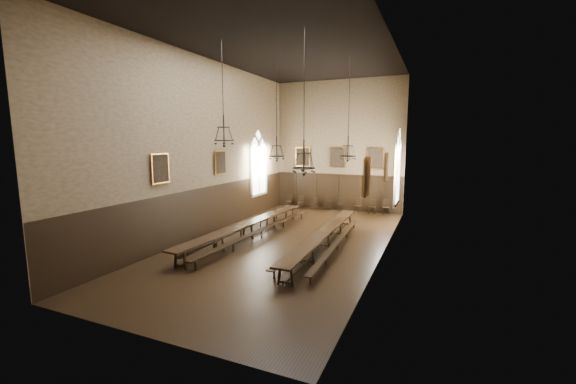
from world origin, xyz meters
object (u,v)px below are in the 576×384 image
Objects in this scene: bench_right_outer at (338,244)px; chair_5 at (357,208)px; bench_left_inner at (262,232)px; chair_1 at (301,204)px; chandelier_back_right at (348,149)px; bench_left_outer at (241,231)px; table_left at (248,230)px; chair_2 at (314,205)px; chair_3 at (327,206)px; chair_0 at (289,203)px; bench_right_inner at (316,240)px; chandelier_front_left at (224,134)px; table_right at (324,240)px; chandelier_front_right at (304,159)px; chair_4 at (341,207)px; chair_7 at (386,210)px; chandelier_back_left at (277,150)px; chair_6 at (372,209)px.

chair_5 is (-0.96, 8.63, 0.04)m from bench_right_outer.
bench_right_outer is (4.01, -0.30, -0.05)m from bench_left_inner.
chair_1 is 8.75m from chandelier_back_right.
bench_left_outer is 5.11m from bench_right_outer.
table_left is 0.69m from bench_left_inner.
chair_3 reaches higher than chair_2.
chair_5 reaches higher than bench_right_outer.
chair_0 is at bearing 99.42° from table_left.
chandelier_front_left is at bearing -147.45° from bench_right_inner.
chandelier_back_right reaches higher than bench_left_outer.
table_right is 1.12× the size of bench_right_outer.
chandelier_front_right is (0.15, -10.88, 3.86)m from chair_5.
bench_right_inner is 9.50× the size of chair_3.
chandelier_front_right is at bearing -83.73° from bench_right_inner.
bench_left_inner is at bearing -76.10° from chair_0.
chair_4 is 11.71m from chandelier_front_right.
chair_7 is 8.90m from chandelier_back_left.
chandelier_back_right reaches higher than chair_0.
chair_1 is 1.05× the size of chair_2.
bench_left_outer is 1.12m from bench_left_inner.
chandelier_back_left is (-2.17, -5.97, 4.07)m from chair_4.
chandelier_back_right is (3.73, 2.34, 4.14)m from bench_left_inner.
chair_0 reaches higher than bench_left_inner.
chair_0 is (-1.43, 8.63, -0.14)m from table_left.
chair_5 is at bearing 89.22° from bench_right_inner.
chair_3 reaches higher than table_right.
table_left is 2.09× the size of chandelier_back_right.
bench_right_inner is 10.47× the size of chair_1.
chair_6 is 0.19× the size of chandelier_back_left.
bench_left_outer is at bearing -82.39° from chair_2.
chandelier_back_right is at bearing -1.49° from chandelier_back_left.
chandelier_back_left is 1.02× the size of chandelier_back_right.
chair_7 reaches higher than chair_2.
chandelier_back_left is at bearing 142.83° from table_right.
bench_right_inner is at bearing -81.66° from chair_3.
bench_right_inner is at bearing -88.10° from chair_4.
chair_4 is (2.50, 8.71, -0.13)m from table_left.
chair_3 is at bearing 0.66° from chair_0.
chair_4 is 7.60m from chandelier_back_right.
bench_right_outer is at bearing -65.74° from chair_5.
bench_left_inner is at bearing -147.88° from chandelier_back_right.
chair_7 is (6.03, 0.10, 0.03)m from chair_1.
bench_right_outer is 8.63m from chair_6.
chandelier_back_left reaches higher than bench_right_inner.
bench_left_inner reaches higher than bench_left_outer.
chair_1 is at bearing 120.68° from bench_right_outer.
chandelier_back_left reaches higher than chair_5.
chair_6 is (0.67, 8.65, -0.11)m from table_right.
chandelier_back_right is (0.37, 2.66, 4.05)m from table_right.
chandelier_front_right is (3.82, -2.25, 3.75)m from table_left.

